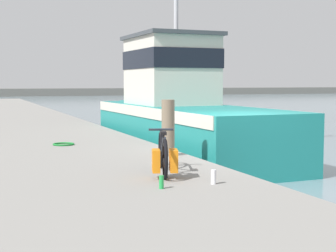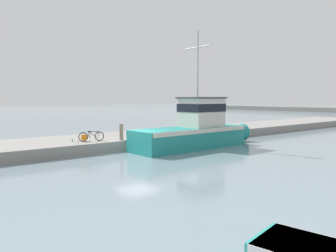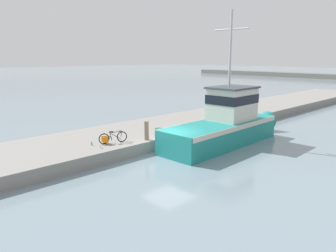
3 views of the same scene
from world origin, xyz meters
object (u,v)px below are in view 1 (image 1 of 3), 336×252
Objects in this scene: fishing_boat_main at (178,110)px; bicycle_touring at (163,155)px; boat_green_anchored at (175,96)px; water_bottle_on_curb at (161,182)px; water_bottle_by_bike at (214,177)px; mooring_post at (168,128)px.

bicycle_touring is at bearing -115.15° from fishing_boat_main.
water_bottle_on_curb is at bearing -47.39° from boat_green_anchored.
boat_green_anchored is 40.17× the size of water_bottle_on_curb.
fishing_boat_main is at bearing 71.53° from water_bottle_by_bike.
water_bottle_on_curb is (-0.41, -1.02, -0.23)m from bicycle_touring.
fishing_boat_main is 41.38m from boat_green_anchored.
mooring_post is 6.08× the size of water_bottle_on_curb.
bicycle_touring reaches higher than water_bottle_by_bike.
boat_green_anchored is 49.25m from bicycle_touring.
water_bottle_by_bike is (0.44, -0.99, -0.22)m from bicycle_touring.
mooring_post reaches higher than water_bottle_by_bike.
fishing_boat_main is at bearing 66.44° from water_bottle_on_curb.
bicycle_touring is at bearing 67.95° from water_bottle_on_curb.
fishing_boat_main is 6.59× the size of bicycle_touring.
boat_green_anchored is at bearing 68.95° from water_bottle_by_bike.
water_bottle_on_curb is at bearing -112.65° from mooring_post.
bicycle_touring is at bearing -47.39° from boat_green_anchored.
bicycle_touring is 1.45× the size of mooring_post.
bicycle_touring reaches higher than water_bottle_on_curb.
boat_green_anchored is at bearing 68.11° from mooring_post.
water_bottle_on_curb is (-1.29, -3.10, -0.49)m from mooring_post.
boat_green_anchored is 50.35m from water_bottle_on_curb.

